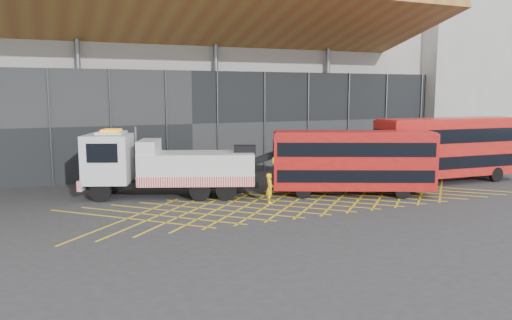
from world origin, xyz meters
name	(u,v)px	position (x,y,z in m)	size (l,w,h in m)	color
ground_plane	(217,210)	(0.00, 0.00, 0.00)	(120.00, 120.00, 0.00)	#2C2C2F
road_markings	(306,201)	(5.60, 0.00, 0.01)	(27.96, 7.16, 0.01)	yellow
construction_building	(167,62)	(1.92, 18.40, 8.98)	(55.00, 23.97, 18.00)	gray
east_building	(451,58)	(32.00, 16.00, 10.00)	(15.00, 12.00, 20.00)	gray
recovery_truck	(164,165)	(-1.84, 4.49, 1.96)	(11.91, 6.46, 4.24)	black
bus_towed	(353,160)	(9.00, 0.29, 2.23)	(9.88, 6.13, 4.01)	#9E0F0C
bus_second	(450,147)	(18.06, 1.49, 2.54)	(11.35, 3.21, 4.57)	#AD140F
worker	(270,188)	(3.35, 0.33, 0.87)	(0.64, 0.42, 1.75)	yellow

